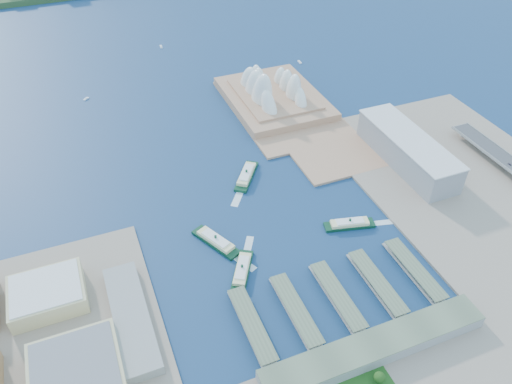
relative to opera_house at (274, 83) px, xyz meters
name	(u,v)px	position (x,y,z in m)	size (l,w,h in m)	color
ground	(289,249)	(-105.00, -280.00, -32.00)	(3000.00, 3000.00, 0.00)	#102B4E
east_land	(510,219)	(135.00, -330.00, -30.50)	(240.00, 500.00, 3.00)	gray
peninsula	(281,108)	(2.50, -20.00, -30.50)	(135.00, 220.00, 3.00)	tan
opera_house	(274,83)	(0.00, 0.00, 0.00)	(134.00, 180.00, 58.00)	white
toaster_building	(407,150)	(90.00, -200.00, -11.50)	(45.00, 155.00, 35.00)	gray
ferry_wharves	(337,297)	(-91.00, -355.00, -27.35)	(184.00, 90.00, 9.30)	#56634B
terminal_building	(375,347)	(-90.00, -415.00, -23.00)	(200.00, 28.00, 12.00)	gray
ferry_a	(216,240)	(-171.21, -244.31, -26.49)	(14.84, 58.30, 11.02)	#0D351F
ferry_b	(246,174)	(-102.22, -152.98, -26.43)	(15.01, 58.95, 11.15)	#0D351F
ferry_c	(242,269)	(-159.91, -291.09, -26.88)	(13.78, 54.13, 10.24)	#0D351F
ferry_d	(350,223)	(-30.57, -272.89, -26.88)	(13.79, 54.18, 10.25)	#0D351F
boat_b	(86,99)	(-256.47, 114.12, -30.78)	(3.16, 9.02, 2.44)	white
boat_c	(300,62)	(94.71, 108.58, -30.65)	(3.50, 11.99, 2.70)	white
boat_e	(161,46)	(-107.69, 257.70, -30.56)	(3.72, 11.69, 2.87)	white
car_c	(509,164)	(191.00, -264.26, -16.45)	(1.95, 4.80, 1.39)	slate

